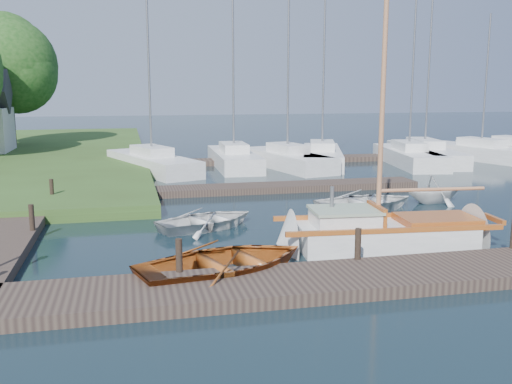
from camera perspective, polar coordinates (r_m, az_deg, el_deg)
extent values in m
plane|color=black|center=(19.01, 0.00, -3.56)|extent=(160.00, 160.00, 0.00)
cube|color=#332621|center=(13.42, 5.78, -8.95)|extent=(18.00, 2.20, 0.30)
cube|color=#332621|center=(20.84, -23.34, -2.76)|extent=(2.20, 18.00, 0.30)
cube|color=#332621|center=(25.62, 1.12, 0.42)|extent=(14.00, 1.60, 0.30)
cube|color=#332621|center=(37.06, 9.63, 3.37)|extent=(30.00, 1.60, 0.30)
cylinder|color=black|center=(13.60, -7.70, -6.29)|extent=(0.16, 0.16, 0.80)
cylinder|color=black|center=(14.67, 10.15, -5.13)|extent=(0.16, 0.16, 0.80)
cylinder|color=black|center=(18.63, -21.51, -2.38)|extent=(0.16, 0.16, 0.80)
cylinder|color=black|center=(23.49, -19.75, 0.26)|extent=(0.16, 0.16, 0.80)
cube|color=silver|center=(17.03, 12.65, -4.67)|extent=(5.15, 2.41, 0.90)
cone|color=silver|center=(18.32, 21.64, -4.10)|extent=(1.46, 2.06, 1.96)
cone|color=silver|center=(16.24, 2.83, -5.17)|extent=(1.16, 2.04, 1.96)
cube|color=#983811|center=(17.77, 11.66, -2.32)|extent=(6.19, 0.64, 0.14)
cube|color=#983811|center=(16.06, 13.90, -3.76)|extent=(6.19, 0.64, 0.14)
cube|color=#983811|center=(18.38, 22.70, -2.50)|extent=(0.21, 1.11, 0.14)
cube|color=silver|center=(16.49, 8.84, -2.64)|extent=(1.91, 1.55, 0.44)
cube|color=#95A88E|center=(16.44, 8.86, -1.79)|extent=(2.02, 1.65, 0.08)
cube|color=#983811|center=(16.77, 11.96, -2.24)|extent=(0.24, 1.41, 0.60)
cylinder|color=slate|center=(16.57, 7.60, -0.49)|extent=(0.12, 0.12, 0.60)
cube|color=#983811|center=(17.53, 17.63, -2.64)|extent=(2.32, 1.68, 0.20)
cylinder|color=#996640|center=(16.40, 12.64, 11.18)|extent=(0.14, 0.14, 8.40)
cylinder|color=#996640|center=(17.27, 17.20, 0.24)|extent=(3.20, 0.37, 0.10)
imported|color=#983811|center=(14.09, -3.08, -6.64)|extent=(5.20, 4.39, 0.92)
imported|color=silver|center=(18.96, -4.92, -2.53)|extent=(4.11, 3.59, 0.71)
imported|color=silver|center=(22.03, 10.95, -0.73)|extent=(4.28, 3.31, 0.81)
imported|color=silver|center=(24.03, 17.41, 0.42)|extent=(2.54, 2.25, 1.24)
cube|color=silver|center=(32.18, -10.36, 2.84)|extent=(5.03, 8.62, 0.90)
cube|color=silver|center=(32.10, -10.40, 4.08)|extent=(2.35, 3.24, 0.50)
cylinder|color=slate|center=(31.95, -10.70, 12.85)|extent=(0.12, 0.12, 10.31)
cube|color=silver|center=(33.48, -2.23, 3.29)|extent=(2.45, 7.96, 0.90)
cube|color=silver|center=(33.40, -2.24, 4.48)|extent=(1.49, 2.80, 0.50)
cylinder|color=slate|center=(33.26, -2.30, 12.83)|extent=(0.12, 0.12, 10.21)
cube|color=silver|center=(33.11, 3.15, 3.20)|extent=(3.93, 8.02, 0.90)
cube|color=silver|center=(33.03, 3.16, 4.41)|extent=(1.99, 2.95, 0.50)
cylinder|color=slate|center=(32.88, 3.25, 12.76)|extent=(0.12, 0.12, 10.10)
cube|color=silver|center=(34.85, 6.61, 3.51)|extent=(4.63, 8.51, 0.90)
cube|color=silver|center=(34.77, 6.63, 4.65)|extent=(2.22, 3.17, 0.50)
cylinder|color=slate|center=(34.69, 6.84, 14.39)|extent=(0.12, 0.12, 12.29)
cube|color=silver|center=(35.70, 15.03, 3.38)|extent=(3.46, 8.32, 0.90)
cube|color=silver|center=(35.62, 15.08, 4.50)|extent=(1.83, 3.01, 0.50)
cylinder|color=slate|center=(35.48, 15.44, 12.09)|extent=(0.12, 0.12, 9.93)
cube|color=silver|center=(37.70, 16.49, 3.67)|extent=(3.85, 9.86, 0.90)
cube|color=silver|center=(37.63, 16.55, 4.73)|extent=(1.97, 3.56, 0.50)
cylinder|color=slate|center=(37.49, 16.93, 11.95)|extent=(0.12, 0.12, 9.98)
cube|color=silver|center=(39.44, 21.57, 3.65)|extent=(4.70, 8.42, 0.90)
cube|color=silver|center=(39.37, 21.64, 4.66)|extent=(2.24, 3.15, 0.50)
cylinder|color=slate|center=(39.22, 22.02, 10.25)|extent=(0.12, 0.12, 8.19)
cylinder|color=#332114|center=(44.74, -23.17, 6.68)|extent=(0.36, 0.36, 3.67)
sphere|color=#134012|center=(44.71, -23.52, 11.50)|extent=(6.73, 6.73, 6.73)
sphere|color=#134012|center=(44.32, -22.90, 10.90)|extent=(5.71, 5.71, 5.71)
sphere|color=#134012|center=(45.21, -24.01, 12.36)|extent=(6.12, 6.12, 6.12)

